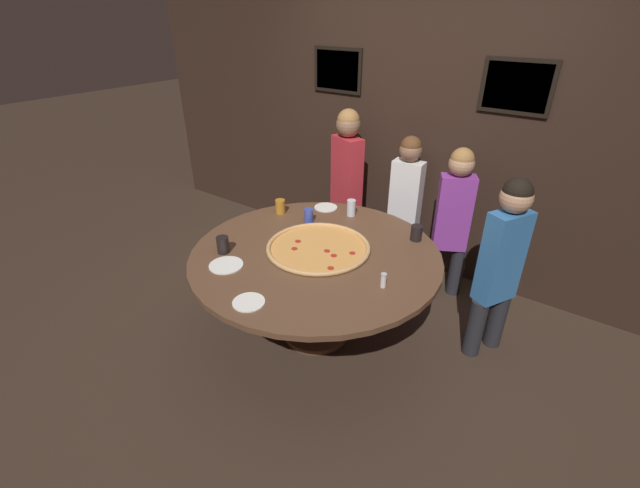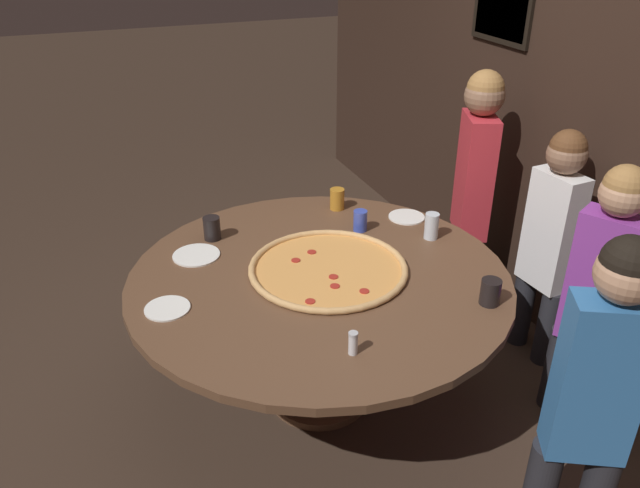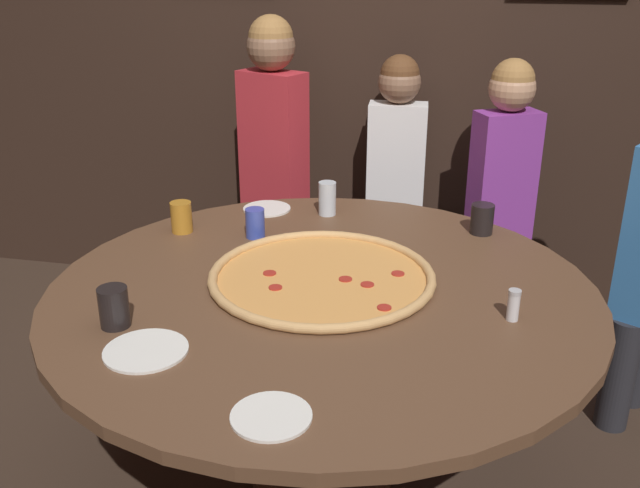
% 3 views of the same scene
% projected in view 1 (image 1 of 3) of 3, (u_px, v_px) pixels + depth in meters
% --- Properties ---
extents(ground_plane, '(24.00, 24.00, 0.00)m').
position_uv_depth(ground_plane, '(316.00, 332.00, 3.40)').
color(ground_plane, '#38281E').
extents(back_wall, '(6.40, 0.08, 2.60)m').
position_uv_depth(back_wall, '(413.00, 130.00, 3.83)').
color(back_wall, black).
rests_on(back_wall, ground_plane).
extents(dining_table, '(1.78, 1.78, 0.74)m').
position_uv_depth(dining_table, '(316.00, 265.00, 3.10)').
color(dining_table, brown).
rests_on(dining_table, ground_plane).
extents(giant_pizza, '(0.75, 0.75, 0.03)m').
position_uv_depth(giant_pizza, '(318.00, 247.00, 3.08)').
color(giant_pizza, '#E0994C').
rests_on(giant_pizza, dining_table).
extents(drink_cup_far_right, '(0.08, 0.08, 0.12)m').
position_uv_depth(drink_cup_far_right, '(280.00, 207.00, 3.59)').
color(drink_cup_far_right, '#BC7A23').
rests_on(drink_cup_far_right, dining_table).
extents(drink_cup_front_edge, '(0.09, 0.09, 0.12)m').
position_uv_depth(drink_cup_front_edge, '(416.00, 233.00, 3.18)').
color(drink_cup_front_edge, black).
rests_on(drink_cup_front_edge, dining_table).
extents(drink_cup_near_right, '(0.07, 0.07, 0.14)m').
position_uv_depth(drink_cup_near_right, '(351.00, 208.00, 3.55)').
color(drink_cup_near_right, silver).
rests_on(drink_cup_near_right, dining_table).
extents(drink_cup_beside_pizza, '(0.07, 0.07, 0.11)m').
position_uv_depth(drink_cup_beside_pizza, '(309.00, 215.00, 3.45)').
color(drink_cup_beside_pizza, '#384CB7').
rests_on(drink_cup_beside_pizza, dining_table).
extents(drink_cup_centre_back, '(0.09, 0.09, 0.12)m').
position_uv_depth(drink_cup_centre_back, '(223.00, 245.00, 3.02)').
color(drink_cup_centre_back, black).
rests_on(drink_cup_centre_back, dining_table).
extents(white_plate_far_back, '(0.20, 0.20, 0.01)m').
position_uv_depth(white_plate_far_back, '(326.00, 207.00, 3.71)').
color(white_plate_far_back, white).
rests_on(white_plate_far_back, dining_table).
extents(white_plate_right_side, '(0.23, 0.23, 0.01)m').
position_uv_depth(white_plate_right_side, '(226.00, 265.00, 2.88)').
color(white_plate_right_side, white).
rests_on(white_plate_right_side, dining_table).
extents(white_plate_near_front, '(0.19, 0.19, 0.01)m').
position_uv_depth(white_plate_near_front, '(249.00, 302.00, 2.52)').
color(white_plate_near_front, white).
rests_on(white_plate_near_front, dining_table).
extents(condiment_shaker, '(0.04, 0.04, 0.10)m').
position_uv_depth(condiment_shaker, '(383.00, 280.00, 2.65)').
color(condiment_shaker, silver).
rests_on(condiment_shaker, dining_table).
extents(diner_far_right, '(0.39, 0.27, 1.48)m').
position_uv_depth(diner_far_right, '(347.00, 178.00, 4.07)').
color(diner_far_right, '#232328').
rests_on(diner_far_right, ground_plane).
extents(diner_centre_back, '(0.35, 0.26, 1.33)m').
position_uv_depth(diner_centre_back, '(453.00, 216.00, 3.53)').
color(diner_centre_back, '#232328').
rests_on(diner_centre_back, ground_plane).
extents(diner_side_right, '(0.33, 0.20, 1.31)m').
position_uv_depth(diner_side_right, '(406.00, 198.00, 3.89)').
color(diner_side_right, '#232328').
rests_on(diner_side_right, ground_plane).
extents(diner_far_left, '(0.27, 0.36, 1.36)m').
position_uv_depth(diner_far_left, '(501.00, 261.00, 2.88)').
color(diner_far_left, '#232328').
rests_on(diner_far_left, ground_plane).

